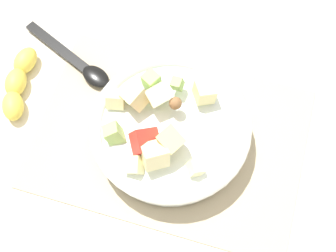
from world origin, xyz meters
TOP-DOWN VIEW (x-y plane):
  - ground_plane at (0.00, 0.00)m, footprint 2.40×2.40m
  - placemat at (0.00, 0.00)m, footprint 0.45×0.31m
  - salad_bowl at (-0.01, 0.00)m, footprint 0.26×0.26m
  - serving_spoon at (-0.20, 0.09)m, footprint 0.20×0.11m
  - banana_whole at (-0.29, 0.02)m, footprint 0.07×0.15m

SIDE VIEW (x-z plane):
  - ground_plane at x=0.00m, z-range 0.00..0.00m
  - placemat at x=0.00m, z-range 0.00..0.01m
  - serving_spoon at x=-0.20m, z-range 0.00..0.02m
  - banana_whole at x=-0.29m, z-range 0.00..0.04m
  - salad_bowl at x=-0.01m, z-range -0.01..0.09m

